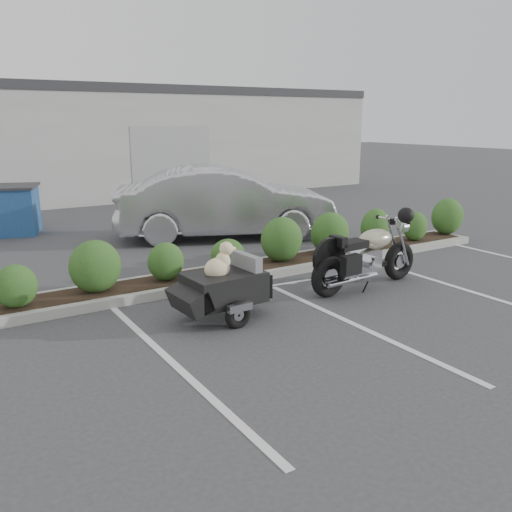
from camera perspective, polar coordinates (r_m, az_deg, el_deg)
ground at (r=7.79m, az=-0.23°, el=-7.15°), size 90.00×90.00×0.00m
planter_kerb at (r=10.04m, az=-2.00°, el=-1.75°), size 12.00×1.00×0.15m
building at (r=23.49m, az=-23.11°, el=11.09°), size 26.00×10.00×4.00m
motorcycle at (r=9.43m, az=11.60°, el=-0.08°), size 2.43×0.83×1.39m
pet_trailer at (r=7.87m, az=-3.50°, el=-3.20°), size 1.94×1.09×1.15m
sedan at (r=13.25m, az=-3.24°, el=5.65°), size 5.54×3.69×1.73m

